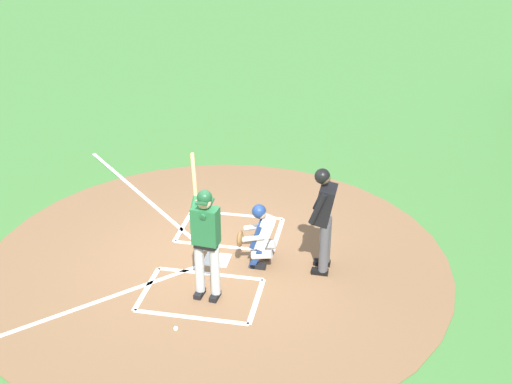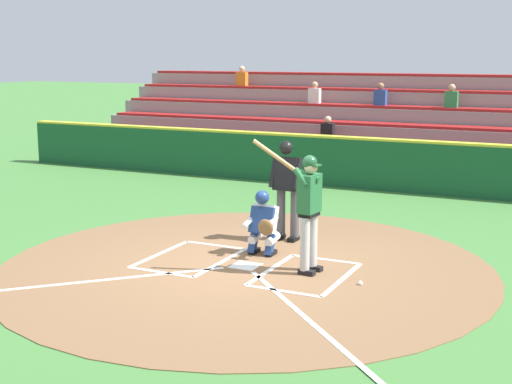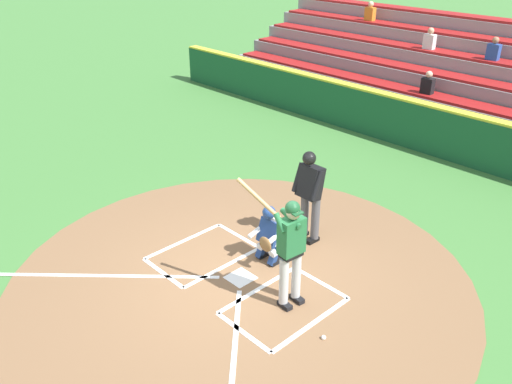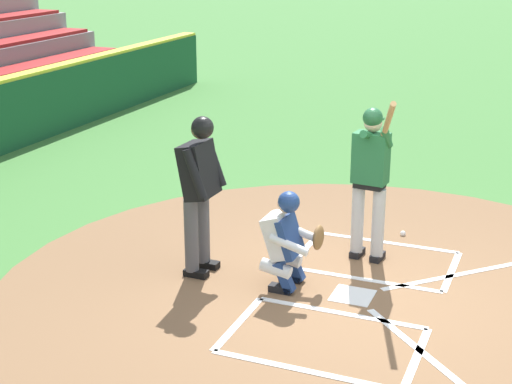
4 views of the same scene
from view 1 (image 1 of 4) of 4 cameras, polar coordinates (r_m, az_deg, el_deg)
The scene contains 7 objects.
ground_plane at distance 11.66m, azimuth -3.36°, elevation -5.82°, with size 120.00×120.00×0.00m, color #427A38.
dirt_circle at distance 11.66m, azimuth -3.36°, elevation -5.79°, with size 8.00×8.00×0.01m, color brown.
home_plate_and_chalk at distance 11.87m, azimuth -7.50°, elevation -5.29°, with size 7.93×4.91×0.01m.
batter at distance 10.21m, azimuth -4.31°, elevation -3.73°, with size 0.99×0.64×2.13m.
catcher at distance 11.24m, azimuth 0.33°, elevation -3.58°, with size 0.59×0.61×1.13m.
plate_umpire at distance 10.90m, azimuth 5.80°, elevation -1.84°, with size 0.59×0.42×1.86m.
baseball at distance 10.12m, azimuth -6.83°, elevation -11.45°, with size 0.07×0.07×0.07m, color white.
Camera 1 is at (-9.52, -2.52, 6.24)m, focal length 47.06 mm.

